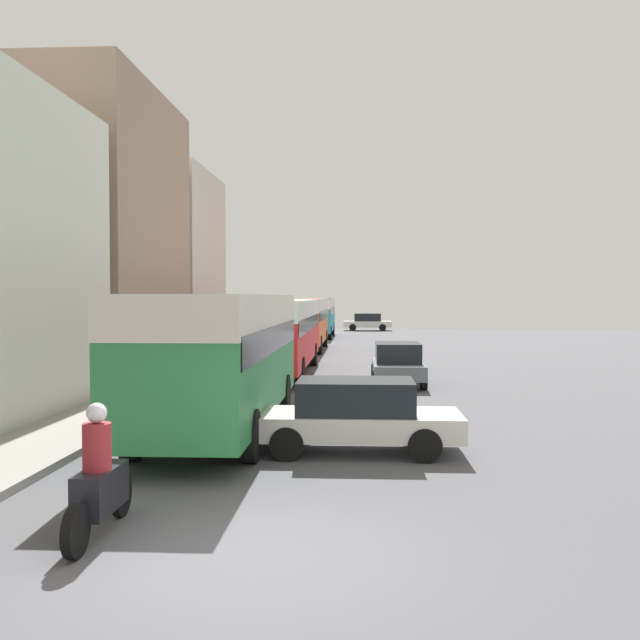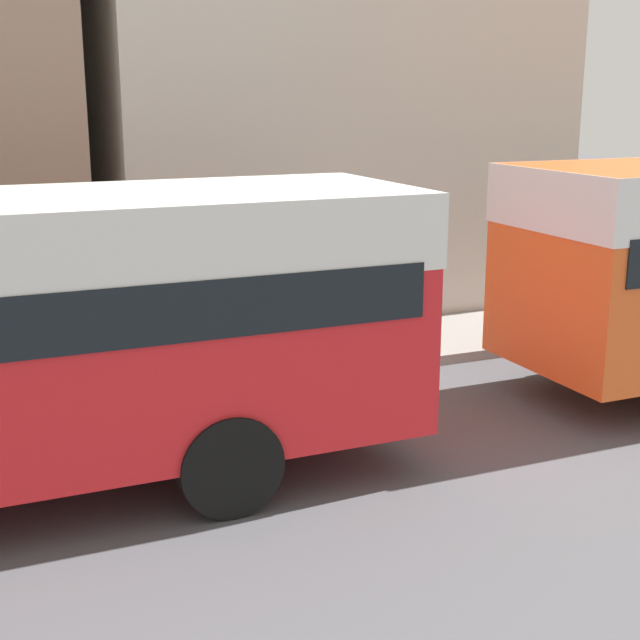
{
  "view_description": "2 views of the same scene",
  "coord_description": "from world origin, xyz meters",
  "px_view_note": "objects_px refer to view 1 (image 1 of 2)",
  "views": [
    {
      "loc": [
        1.35,
        -8.35,
        3.07
      ],
      "look_at": [
        -0.62,
        27.28,
        1.92
      ],
      "focal_mm": 40.0,
      "sensor_mm": 36.0,
      "label": 1
    },
    {
      "loc": [
        6.73,
        21.04,
        3.86
      ],
      "look_at": [
        -1.91,
        24.75,
        1.46
      ],
      "focal_mm": 50.0,
      "sensor_mm": 36.0,
      "label": 2
    }
  ],
  "objects_px": {
    "bus_rear": "(316,312)",
    "car_crossing": "(398,363)",
    "motorcycle_behind_lead": "(99,483)",
    "pedestrian_near_curb": "(275,324)",
    "bus_lead": "(221,343)",
    "car_far_curb": "(368,322)",
    "bus_third_in_line": "(303,316)",
    "bus_following": "(280,326)",
    "car_distant": "(356,414)"
  },
  "relations": [
    {
      "from": "motorcycle_behind_lead",
      "to": "car_far_curb",
      "type": "distance_m",
      "value": 56.54
    },
    {
      "from": "car_far_curb",
      "to": "pedestrian_near_curb",
      "type": "relative_size",
      "value": 2.44
    },
    {
      "from": "car_distant",
      "to": "car_crossing",
      "type": "bearing_deg",
      "value": 172.55
    },
    {
      "from": "car_far_curb",
      "to": "bus_third_in_line",
      "type": "bearing_deg",
      "value": 170.7
    },
    {
      "from": "bus_rear",
      "to": "car_far_curb",
      "type": "xyz_separation_m",
      "value": [
        4.06,
        11.25,
        -1.11
      ]
    },
    {
      "from": "bus_following",
      "to": "bus_rear",
      "type": "relative_size",
      "value": 1.2
    },
    {
      "from": "bus_rear",
      "to": "pedestrian_near_curb",
      "type": "relative_size",
      "value": 5.4
    },
    {
      "from": "car_far_curb",
      "to": "motorcycle_behind_lead",
      "type": "bearing_deg",
      "value": 175.88
    },
    {
      "from": "bus_rear",
      "to": "motorcycle_behind_lead",
      "type": "height_order",
      "value": "bus_rear"
    },
    {
      "from": "bus_following",
      "to": "car_crossing",
      "type": "bearing_deg",
      "value": -36.94
    },
    {
      "from": "car_crossing",
      "to": "car_distant",
      "type": "distance_m",
      "value": 10.83
    },
    {
      "from": "bus_following",
      "to": "car_far_curb",
      "type": "distance_m",
      "value": 37.36
    },
    {
      "from": "car_crossing",
      "to": "car_distant",
      "type": "height_order",
      "value": "car_crossing"
    },
    {
      "from": "bus_third_in_line",
      "to": "pedestrian_near_curb",
      "type": "height_order",
      "value": "bus_third_in_line"
    },
    {
      "from": "motorcycle_behind_lead",
      "to": "pedestrian_near_curb",
      "type": "height_order",
      "value": "pedestrian_near_curb"
    },
    {
      "from": "car_crossing",
      "to": "bus_third_in_line",
      "type": "bearing_deg",
      "value": 105.75
    },
    {
      "from": "pedestrian_near_curb",
      "to": "bus_rear",
      "type": "bearing_deg",
      "value": 24.17
    },
    {
      "from": "bus_rear",
      "to": "car_distant",
      "type": "height_order",
      "value": "bus_rear"
    },
    {
      "from": "bus_third_in_line",
      "to": "car_crossing",
      "type": "xyz_separation_m",
      "value": [
        4.57,
        -16.2,
        -1.18
      ]
    },
    {
      "from": "car_crossing",
      "to": "car_far_curb",
      "type": "height_order",
      "value": "car_far_curb"
    },
    {
      "from": "bus_lead",
      "to": "car_far_curb",
      "type": "relative_size",
      "value": 2.18
    },
    {
      "from": "pedestrian_near_curb",
      "to": "car_distant",
      "type": "bearing_deg",
      "value": -80.86
    },
    {
      "from": "car_far_curb",
      "to": "car_distant",
      "type": "distance_m",
      "value": 51.26
    },
    {
      "from": "bus_lead",
      "to": "pedestrian_near_curb",
      "type": "bearing_deg",
      "value": 94.94
    },
    {
      "from": "bus_third_in_line",
      "to": "car_far_curb",
      "type": "relative_size",
      "value": 2.27
    },
    {
      "from": "car_crossing",
      "to": "car_far_curb",
      "type": "relative_size",
      "value": 0.88
    },
    {
      "from": "motorcycle_behind_lead",
      "to": "car_far_curb",
      "type": "height_order",
      "value": "motorcycle_behind_lead"
    },
    {
      "from": "car_far_curb",
      "to": "car_crossing",
      "type": "bearing_deg",
      "value": -179.17
    },
    {
      "from": "bus_third_in_line",
      "to": "car_crossing",
      "type": "relative_size",
      "value": 2.59
    },
    {
      "from": "bus_third_in_line",
      "to": "car_far_curb",
      "type": "distance_m",
      "value": 24.66
    },
    {
      "from": "bus_lead",
      "to": "car_distant",
      "type": "xyz_separation_m",
      "value": [
        3.05,
        -1.92,
        -1.27
      ]
    },
    {
      "from": "car_crossing",
      "to": "bus_lead",
      "type": "bearing_deg",
      "value": -116.77
    },
    {
      "from": "car_far_curb",
      "to": "bus_following",
      "type": "bearing_deg",
      "value": 174.0
    },
    {
      "from": "pedestrian_near_curb",
      "to": "bus_third_in_line",
      "type": "bearing_deg",
      "value": -75.38
    },
    {
      "from": "bus_lead",
      "to": "bus_third_in_line",
      "type": "height_order",
      "value": "bus_lead"
    },
    {
      "from": "bus_third_in_line",
      "to": "pedestrian_near_curb",
      "type": "bearing_deg",
      "value": 104.62
    },
    {
      "from": "bus_third_in_line",
      "to": "car_distant",
      "type": "height_order",
      "value": "bus_third_in_line"
    },
    {
      "from": "bus_following",
      "to": "pedestrian_near_curb",
      "type": "bearing_deg",
      "value": 97.28
    },
    {
      "from": "bus_third_in_line",
      "to": "bus_following",
      "type": "bearing_deg",
      "value": -89.66
    },
    {
      "from": "bus_rear",
      "to": "car_crossing",
      "type": "relative_size",
      "value": 2.52
    },
    {
      "from": "bus_rear",
      "to": "motorcycle_behind_lead",
      "type": "bearing_deg",
      "value": -90.0
    },
    {
      "from": "car_far_curb",
      "to": "bus_rear",
      "type": "bearing_deg",
      "value": 160.15
    },
    {
      "from": "bus_rear",
      "to": "pedestrian_near_curb",
      "type": "bearing_deg",
      "value": -155.83
    },
    {
      "from": "bus_third_in_line",
      "to": "car_crossing",
      "type": "bearing_deg",
      "value": -74.25
    },
    {
      "from": "car_crossing",
      "to": "bus_rear",
      "type": "bearing_deg",
      "value": 99.03
    },
    {
      "from": "motorcycle_behind_lead",
      "to": "car_crossing",
      "type": "height_order",
      "value": "motorcycle_behind_lead"
    },
    {
      "from": "car_distant",
      "to": "pedestrian_near_curb",
      "type": "distance_m",
      "value": 39.17
    },
    {
      "from": "bus_rear",
      "to": "bus_third_in_line",
      "type": "bearing_deg",
      "value": -89.65
    },
    {
      "from": "bus_following",
      "to": "motorcycle_behind_lead",
      "type": "distance_m",
      "value": 19.3
    },
    {
      "from": "motorcycle_behind_lead",
      "to": "car_far_curb",
      "type": "xyz_separation_m",
      "value": [
        4.06,
        56.4,
        0.12
      ]
    }
  ]
}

